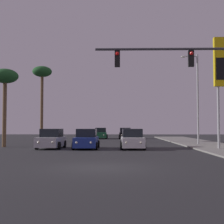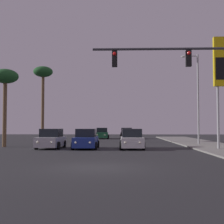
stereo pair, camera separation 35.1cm
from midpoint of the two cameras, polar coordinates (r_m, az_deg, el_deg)
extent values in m
plane|color=#28282B|center=(14.50, -1.99, -10.09)|extent=(120.00, 120.00, 0.00)
cube|color=navy|center=(26.46, -4.40, -5.46)|extent=(1.83, 4.21, 0.80)
cube|color=black|center=(26.58, -4.36, -3.83)|extent=(1.62, 2.01, 0.70)
cylinder|color=black|center=(25.30, -6.77, -6.17)|extent=(0.24, 0.64, 0.64)
cylinder|color=black|center=(25.09, -2.68, -6.22)|extent=(0.24, 0.64, 0.64)
cylinder|color=black|center=(27.87, -5.96, -5.85)|extent=(0.24, 0.64, 0.64)
cylinder|color=black|center=(27.69, -2.25, -5.88)|extent=(0.24, 0.64, 0.64)
sphere|color=#F2EACC|center=(24.42, -6.25, -5.57)|extent=(0.18, 0.18, 0.18)
sphere|color=#F2EACC|center=(24.29, -3.63, -5.60)|extent=(0.18, 0.18, 0.18)
cube|color=silver|center=(26.32, 4.02, -5.48)|extent=(1.87, 4.23, 0.80)
cube|color=black|center=(26.44, 4.00, -3.84)|extent=(1.63, 2.03, 0.70)
cylinder|color=black|center=(25.01, 2.06, -6.23)|extent=(0.24, 0.64, 0.64)
cylinder|color=black|center=(25.08, 6.20, -6.20)|extent=(0.24, 0.64, 0.64)
cylinder|color=black|center=(27.61, 2.04, -5.89)|extent=(0.24, 0.64, 0.64)
cylinder|color=black|center=(27.68, 5.79, -5.87)|extent=(0.24, 0.64, 0.64)
sphere|color=#F2EACC|center=(24.18, 2.88, -5.61)|extent=(0.18, 0.18, 0.18)
sphere|color=#F2EACC|center=(24.23, 5.53, -5.60)|extent=(0.18, 0.18, 0.18)
cube|color=#195933|center=(47.98, -1.63, -4.21)|extent=(1.95, 4.26, 0.80)
cube|color=black|center=(48.12, -1.61, -3.31)|extent=(1.67, 2.06, 0.70)
cylinder|color=black|center=(46.75, -2.83, -4.57)|extent=(0.24, 0.64, 0.64)
cylinder|color=black|center=(46.64, -0.62, -4.58)|extent=(0.24, 0.64, 0.64)
cylinder|color=black|center=(49.35, -2.58, -4.47)|extent=(0.24, 0.64, 0.64)
cylinder|color=black|center=(49.24, -0.48, -4.48)|extent=(0.24, 0.64, 0.64)
sphere|color=#F2EACC|center=(45.90, -2.48, -4.22)|extent=(0.18, 0.18, 0.18)
sphere|color=#F2EACC|center=(45.83, -1.09, -4.22)|extent=(0.18, 0.18, 0.18)
cube|color=#B7B7BC|center=(27.24, -10.73, -5.34)|extent=(1.93, 4.26, 0.80)
cube|color=black|center=(27.37, -10.65, -3.76)|extent=(1.66, 2.05, 0.70)
cylinder|color=black|center=(26.21, -13.29, -6.00)|extent=(0.24, 0.64, 0.64)
cylinder|color=black|center=(25.80, -9.41, -6.08)|extent=(0.24, 0.64, 0.64)
cylinder|color=black|center=(28.73, -11.93, -5.71)|extent=(0.24, 0.64, 0.64)
cylinder|color=black|center=(28.36, -8.37, -5.78)|extent=(0.24, 0.64, 0.64)
sphere|color=#F2EACC|center=(25.32, -13.02, -5.42)|extent=(0.18, 0.18, 0.18)
sphere|color=#F2EACC|center=(25.05, -10.54, -5.47)|extent=(0.18, 0.18, 0.18)
cube|color=black|center=(47.99, 2.90, -4.21)|extent=(1.88, 4.23, 0.80)
cube|color=black|center=(48.13, 2.90, -3.31)|extent=(1.64, 2.03, 0.70)
cylinder|color=black|center=(46.69, 1.83, -4.57)|extent=(0.24, 0.64, 0.64)
cylinder|color=black|center=(46.73, 4.04, -4.57)|extent=(0.24, 0.64, 0.64)
cylinder|color=black|center=(49.30, 1.83, -4.47)|extent=(0.24, 0.64, 0.64)
cylinder|color=black|center=(49.33, 3.92, -4.47)|extent=(0.24, 0.64, 0.64)
sphere|color=#F2EACC|center=(45.87, 2.25, -4.22)|extent=(0.18, 0.18, 0.18)
sphere|color=#F2EACC|center=(45.89, 3.65, -4.22)|extent=(0.18, 0.18, 0.18)
cylinder|color=#38383D|center=(18.08, 10.44, 11.28)|extent=(8.25, 0.14, 0.14)
cube|color=black|center=(18.18, 14.37, 9.47)|extent=(0.30, 0.24, 0.90)
sphere|color=red|center=(18.11, 14.45, 10.39)|extent=(0.20, 0.20, 0.20)
cube|color=black|center=(17.76, 1.06, 9.67)|extent=(0.30, 0.24, 0.90)
sphere|color=red|center=(17.69, 1.06, 10.62)|extent=(0.20, 0.20, 0.20)
cylinder|color=#99999E|center=(32.38, 15.78, 2.30)|extent=(0.18, 0.18, 9.00)
cylinder|color=#99999E|center=(32.88, 14.48, 9.88)|extent=(1.40, 0.10, 0.10)
ellipsoid|color=silver|center=(32.72, 13.27, 9.84)|extent=(0.50, 0.24, 0.20)
cylinder|color=#99999E|center=(26.45, 19.20, -0.90)|extent=(0.20, 0.20, 5.00)
cylinder|color=brown|center=(30.30, -18.71, -0.35)|extent=(0.36, 0.36, 6.05)
ellipsoid|color=#1E5123|center=(30.64, -18.62, 6.22)|extent=(2.40, 2.40, 1.32)
cylinder|color=brown|center=(39.62, -12.30, 0.65)|extent=(0.36, 0.36, 8.24)
ellipsoid|color=#1E5123|center=(40.14, -12.24, 7.22)|extent=(2.40, 2.40, 1.32)
camera|label=1|loc=(0.18, -89.67, -0.02)|focal=50.00mm
camera|label=2|loc=(0.18, 90.33, 0.02)|focal=50.00mm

